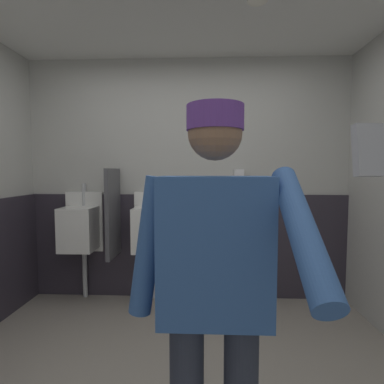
# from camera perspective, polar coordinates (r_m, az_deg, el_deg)

# --- Properties ---
(wall_back) EXTENTS (3.99, 0.12, 2.56)m
(wall_back) POSITION_cam_1_polar(r_m,az_deg,el_deg) (3.24, -0.89, 2.36)
(wall_back) COLOR #B2B2AD
(wall_back) RESTS_ON ground_plane
(wainscot_band_back) EXTENTS (3.39, 0.03, 1.12)m
(wainscot_band_back) POSITION_cam_1_polar(r_m,az_deg,el_deg) (3.27, -0.96, -10.35)
(wainscot_band_back) COLOR #2D2833
(wainscot_band_back) RESTS_ON ground_plane
(urinal_left) EXTENTS (0.40, 0.34, 1.24)m
(urinal_left) POSITION_cam_1_polar(r_m,az_deg,el_deg) (3.34, -20.73, -6.51)
(urinal_left) COLOR white
(urinal_left) RESTS_ON ground_plane
(urinal_middle) EXTENTS (0.40, 0.34, 1.24)m
(urinal_middle) POSITION_cam_1_polar(r_m,az_deg,el_deg) (3.12, -7.88, -7.00)
(urinal_middle) COLOR white
(urinal_middle) RESTS_ON ground_plane
(urinal_right) EXTENTS (0.40, 0.34, 1.24)m
(urinal_right) POSITION_cam_1_polar(r_m,az_deg,el_deg) (3.08, 6.10, -7.14)
(urinal_right) COLOR white
(urinal_right) RESTS_ON ground_plane
(privacy_divider_panel) EXTENTS (0.04, 0.40, 0.90)m
(privacy_divider_panel) POSITION_cam_1_polar(r_m,az_deg,el_deg) (3.12, -14.96, -3.90)
(privacy_divider_panel) COLOR #4C4C51
(person) EXTENTS (0.65, 0.60, 1.62)m
(person) POSITION_cam_1_polar(r_m,az_deg,el_deg) (1.22, 4.32, -16.50)
(person) COLOR #2D3342
(person) RESTS_ON ground_plane
(cell_phone) EXTENTS (0.06, 0.04, 0.11)m
(cell_phone) POSITION_cam_1_polar(r_m,az_deg,el_deg) (0.72, 30.82, 6.92)
(cell_phone) COLOR #A5A8B2
(soap_dispenser) EXTENTS (0.10, 0.07, 0.18)m
(soap_dispenser) POSITION_cam_1_polar(r_m,az_deg,el_deg) (3.15, 9.02, 2.71)
(soap_dispenser) COLOR silver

